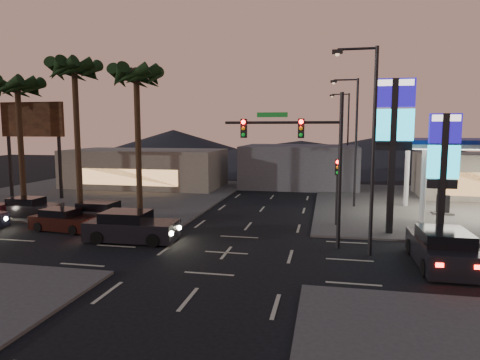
% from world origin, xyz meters
% --- Properties ---
extents(ground, '(140.00, 140.00, 0.00)m').
position_xyz_m(ground, '(0.00, 0.00, 0.00)').
color(ground, black).
rests_on(ground, ground).
extents(corner_lot_ne, '(24.00, 24.00, 0.12)m').
position_xyz_m(corner_lot_ne, '(16.00, 16.00, 0.06)').
color(corner_lot_ne, '#47443F').
rests_on(corner_lot_ne, ground).
extents(corner_lot_nw, '(24.00, 24.00, 0.12)m').
position_xyz_m(corner_lot_nw, '(-16.00, 16.00, 0.06)').
color(corner_lot_nw, '#47443F').
rests_on(corner_lot_nw, ground).
extents(convenience_store, '(10.00, 6.00, 4.00)m').
position_xyz_m(convenience_store, '(18.00, 21.00, 2.00)').
color(convenience_store, '#726B5B').
rests_on(convenience_store, ground).
extents(pylon_sign_tall, '(2.20, 0.35, 9.00)m').
position_xyz_m(pylon_sign_tall, '(8.50, 5.50, 6.39)').
color(pylon_sign_tall, black).
rests_on(pylon_sign_tall, ground).
extents(pylon_sign_short, '(1.60, 0.35, 7.00)m').
position_xyz_m(pylon_sign_short, '(11.00, 4.50, 4.66)').
color(pylon_sign_short, black).
rests_on(pylon_sign_short, ground).
extents(traffic_signal_mast, '(6.10, 0.39, 8.00)m').
position_xyz_m(traffic_signal_mast, '(3.76, 1.99, 5.23)').
color(traffic_signal_mast, black).
rests_on(traffic_signal_mast, ground).
extents(pedestal_signal, '(0.32, 0.39, 4.30)m').
position_xyz_m(pedestal_signal, '(5.50, 6.98, 2.92)').
color(pedestal_signal, black).
rests_on(pedestal_signal, ground).
extents(streetlight_near, '(2.14, 0.25, 10.00)m').
position_xyz_m(streetlight_near, '(6.79, 1.00, 5.72)').
color(streetlight_near, black).
rests_on(streetlight_near, ground).
extents(streetlight_mid, '(2.14, 0.25, 10.00)m').
position_xyz_m(streetlight_mid, '(6.79, 14.00, 5.72)').
color(streetlight_mid, black).
rests_on(streetlight_mid, ground).
extents(streetlight_far, '(2.14, 0.25, 10.00)m').
position_xyz_m(streetlight_far, '(6.79, 28.00, 5.72)').
color(streetlight_far, black).
rests_on(streetlight_far, ground).
extents(palm_a, '(4.41, 4.41, 10.86)m').
position_xyz_m(palm_a, '(-9.00, 9.50, 9.43)').
color(palm_a, black).
rests_on(palm_a, ground).
extents(palm_b, '(4.41, 4.41, 11.46)m').
position_xyz_m(palm_b, '(-14.00, 9.50, 9.97)').
color(palm_b, black).
rests_on(palm_b, ground).
extents(palm_c, '(4.41, 4.41, 10.26)m').
position_xyz_m(palm_c, '(-19.00, 9.50, 8.88)').
color(palm_c, black).
rests_on(palm_c, ground).
extents(billboard, '(6.00, 0.30, 8.50)m').
position_xyz_m(billboard, '(-20.50, 13.00, 6.33)').
color(billboard, black).
rests_on(billboard, ground).
extents(building_far_west, '(16.00, 8.00, 4.00)m').
position_xyz_m(building_far_west, '(-14.00, 22.00, 2.00)').
color(building_far_west, '#726B5B').
rests_on(building_far_west, ground).
extents(building_far_mid, '(12.00, 9.00, 4.40)m').
position_xyz_m(building_far_mid, '(2.00, 26.00, 2.20)').
color(building_far_mid, '#4C4C51').
rests_on(building_far_mid, ground).
extents(hill_left, '(40.00, 40.00, 6.00)m').
position_xyz_m(hill_left, '(-25.00, 60.00, 3.00)').
color(hill_left, black).
rests_on(hill_left, ground).
extents(hill_right, '(50.00, 50.00, 5.00)m').
position_xyz_m(hill_right, '(15.00, 60.00, 2.50)').
color(hill_right, black).
rests_on(hill_right, ground).
extents(hill_center, '(60.00, 60.00, 4.00)m').
position_xyz_m(hill_center, '(0.00, 60.00, 2.00)').
color(hill_center, black).
rests_on(hill_center, ground).
extents(car_lane_a_front, '(5.17, 2.30, 1.66)m').
position_xyz_m(car_lane_a_front, '(-5.70, 1.17, 0.77)').
color(car_lane_a_front, black).
rests_on(car_lane_a_front, ground).
extents(car_lane_a_mid, '(4.23, 2.12, 1.34)m').
position_xyz_m(car_lane_a_mid, '(-10.87, 2.69, 0.62)').
color(car_lane_a_mid, black).
rests_on(car_lane_a_mid, ground).
extents(car_lane_b_front, '(4.71, 2.07, 1.52)m').
position_xyz_m(car_lane_b_front, '(-9.28, 4.46, 0.70)').
color(car_lane_b_front, '#58585B').
rests_on(car_lane_b_front, ground).
extents(car_lane_b_mid, '(4.34, 1.86, 1.41)m').
position_xyz_m(car_lane_b_mid, '(-15.53, 5.65, 0.65)').
color(car_lane_b_mid, black).
rests_on(car_lane_b_mid, ground).
extents(suv_station, '(2.30, 5.23, 1.73)m').
position_xyz_m(suv_station, '(10.00, -0.13, 0.80)').
color(suv_station, black).
rests_on(suv_station, ground).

